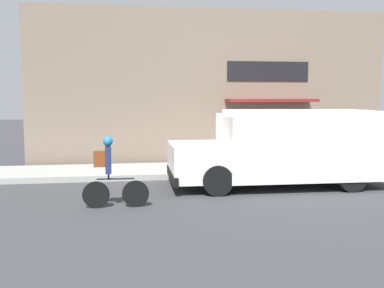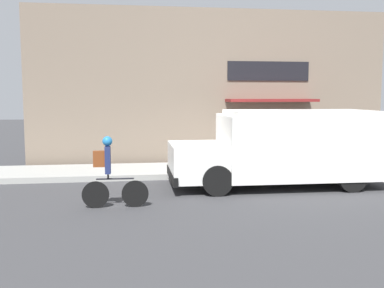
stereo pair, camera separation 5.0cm
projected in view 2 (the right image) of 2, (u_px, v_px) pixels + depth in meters
ground_plane at (228, 178)px, 13.72m from camera, size 70.00×70.00×0.00m
sidewalk at (220, 169)px, 14.88m from camera, size 28.00×2.38×0.17m
storefront at (213, 88)px, 16.12m from camera, size 13.02×1.12×5.59m
school_bus at (285, 147)px, 12.49m from camera, size 5.85×2.77×2.12m
cyclist at (110, 172)px, 10.09m from camera, size 1.50×0.22×1.63m
trash_bin at (306, 151)px, 15.37m from camera, size 0.46×0.46×0.93m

